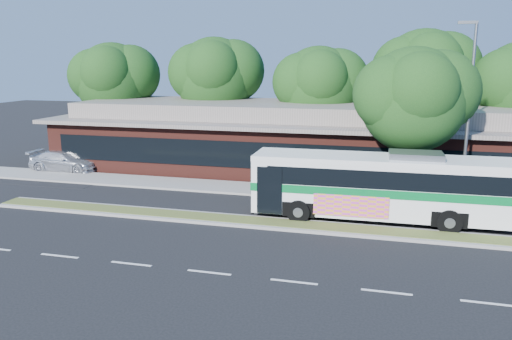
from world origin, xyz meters
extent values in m
plane|color=black|center=(0.00, 0.00, 0.00)|extent=(120.00, 120.00, 0.00)
cube|color=#535D27|center=(0.00, 0.60, 0.07)|extent=(26.00, 1.10, 0.15)
cube|color=gray|center=(0.00, 6.40, 0.06)|extent=(44.00, 2.60, 0.12)
cube|color=black|center=(-18.00, 10.00, 0.01)|extent=(14.00, 12.00, 0.01)
cube|color=#522119|center=(0.00, 13.00, 1.60)|extent=(32.00, 10.00, 3.20)
cube|color=slate|center=(0.00, 13.00, 3.32)|extent=(33.20, 11.20, 0.24)
cube|color=slate|center=(0.00, 13.00, 3.95)|extent=(30.00, 8.00, 1.00)
cube|color=black|center=(0.00, 7.97, 1.70)|extent=(30.00, 0.06, 1.60)
cylinder|color=slate|center=(9.60, 6.00, 4.50)|extent=(0.16, 0.16, 9.00)
cube|color=slate|center=(9.20, 6.00, 9.00)|extent=(0.90, 0.18, 0.14)
cylinder|color=black|center=(-15.00, 15.00, 1.99)|extent=(0.44, 0.44, 3.99)
sphere|color=#143A13|center=(-15.00, 15.00, 5.73)|extent=(5.80, 5.80, 5.80)
sphere|color=#143A13|center=(-13.70, 15.43, 6.19)|extent=(4.52, 4.52, 4.52)
cylinder|color=black|center=(-7.00, 16.00, 2.10)|extent=(0.44, 0.44, 4.20)
sphere|color=#143A13|center=(-7.00, 16.00, 6.00)|extent=(6.00, 6.00, 6.00)
sphere|color=#143A13|center=(-5.65, 16.45, 6.48)|extent=(4.68, 4.68, 4.68)
cylinder|color=black|center=(1.00, 15.00, 1.89)|extent=(0.44, 0.44, 3.78)
sphere|color=#143A13|center=(1.00, 15.00, 5.46)|extent=(5.60, 5.60, 5.60)
sphere|color=#143A13|center=(2.26, 15.42, 5.91)|extent=(4.37, 4.37, 4.37)
cylinder|color=black|center=(8.00, 16.00, 2.21)|extent=(0.44, 0.44, 4.41)
sphere|color=#143A13|center=(8.00, 16.00, 6.27)|extent=(6.20, 6.20, 6.20)
sphere|color=#143A13|center=(9.39, 16.46, 6.77)|extent=(4.84, 4.84, 4.84)
cube|color=white|center=(5.61, 2.48, 1.66)|extent=(11.61, 2.68, 2.66)
cube|color=black|center=(5.90, 2.48, 2.19)|extent=(10.69, 2.71, 0.80)
cube|color=white|center=(5.61, 2.48, 2.87)|extent=(11.63, 2.70, 0.25)
cube|color=#04682D|center=(5.61, 2.48, 1.58)|extent=(11.67, 2.74, 0.37)
cube|color=black|center=(-0.19, 2.37, 1.98)|extent=(0.10, 2.16, 1.65)
cube|color=#DA40BE|center=(4.38, 1.19, 0.97)|extent=(3.28, 0.11, 0.96)
cube|color=slate|center=(7.06, 2.51, 3.12)|extent=(2.34, 1.59, 0.29)
cylinder|color=black|center=(2.07, 1.20, 0.53)|extent=(1.07, 0.37, 1.06)
cylinder|color=black|center=(2.02, 3.62, 0.53)|extent=(1.07, 0.37, 1.06)
cylinder|color=black|center=(8.53, 1.32, 0.53)|extent=(1.07, 0.37, 1.06)
cylinder|color=black|center=(8.48, 3.74, 0.53)|extent=(1.07, 0.37, 1.06)
imported|color=silver|center=(-14.88, 8.01, 0.69)|extent=(4.77, 2.01, 1.37)
cylinder|color=black|center=(6.96, 6.20, 1.84)|extent=(0.44, 0.44, 3.69)
sphere|color=#143A13|center=(6.96, 6.20, 5.29)|extent=(5.33, 5.33, 5.33)
sphere|color=#143A13|center=(8.15, 6.60, 5.71)|extent=(4.16, 4.16, 4.16)
camera|label=1|loc=(5.66, -20.28, 7.23)|focal=35.00mm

